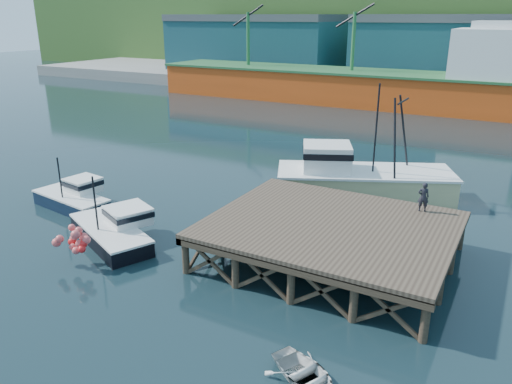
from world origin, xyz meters
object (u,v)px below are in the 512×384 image
Objects in this scene: dinghy at (305,374)px; dockworker at (423,197)px; boat_black at (115,229)px; trawler at (361,175)px; boat_navy at (74,197)px.

dinghy is 1.83× the size of dockworker.
dockworker is (15.04, 7.55, 2.19)m from boat_black.
trawler is at bearing -68.41° from dockworker.
dockworker is (5.30, -6.10, 1.30)m from trawler.
boat_black is 4.28× the size of dockworker.
trawler reaches higher than dinghy.
boat_navy is at bearing 95.22° from dinghy.
dinghy is (13.96, -5.30, -0.43)m from boat_black.
trawler reaches higher than boat_navy.
trawler is 4.26× the size of dinghy.
trawler is at bearing 78.52° from boat_black.
boat_navy is 21.60m from dinghy.
boat_black is 16.98m from dockworker.
trawler is 19.46m from dinghy.
dockworker is (21.17, 4.93, 2.20)m from boat_navy.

